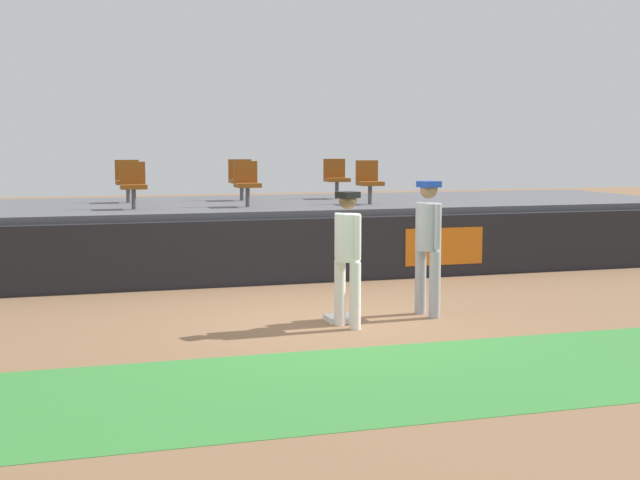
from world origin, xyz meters
name	(u,v)px	position (x,y,z in m)	size (l,w,h in m)	color
ground_plane	(331,323)	(0.00, 0.00, 0.00)	(60.00, 60.00, 0.00)	#846042
grass_foreground_strip	(412,378)	(0.00, -2.81, 0.00)	(18.00, 2.80, 0.01)	#388438
first_base	(341,318)	(0.18, 0.10, 0.04)	(0.40, 0.40, 0.08)	white
player_fielder_home	(347,249)	(0.14, -0.28, 1.03)	(0.43, 0.58, 1.78)	white
player_runner_visitor	(428,238)	(1.45, 0.11, 1.09)	(0.42, 0.52, 1.88)	#9EA3AD
field_wall	(273,252)	(0.02, 3.39, 0.56)	(18.00, 0.26, 1.11)	black
bleacher_platform	(242,233)	(0.00, 5.96, 0.62)	(18.00, 4.80, 1.23)	#59595E
seat_front_right	(369,180)	(2.27, 4.83, 1.70)	(0.44, 0.44, 0.84)	#4C4C51
seat_front_left	(133,183)	(-2.19, 4.83, 1.70)	(0.45, 0.44, 0.84)	#4C4C51
seat_back_left	(128,179)	(-2.16, 6.63, 1.70)	(0.47, 0.44, 0.84)	#4C4C51
seat_back_center	(241,177)	(0.13, 6.63, 1.70)	(0.47, 0.44, 0.84)	#4C4C51
seat_front_center	(247,181)	(-0.13, 4.83, 1.70)	(0.44, 0.44, 0.84)	#4C4C51
seat_back_right	(336,176)	(2.17, 6.63, 1.70)	(0.47, 0.44, 0.84)	#4C4C51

